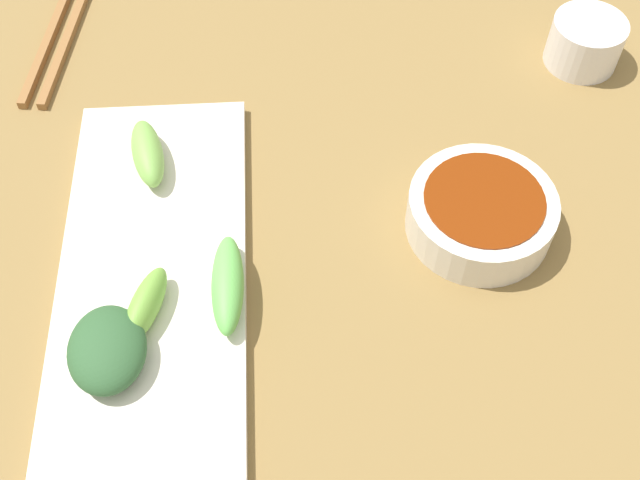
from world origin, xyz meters
TOP-DOWN VIEW (x-y plane):
  - tabletop at (0.00, 0.00)m, footprint 2.10×2.10m
  - sauce_bowl at (-0.18, -0.04)m, footprint 0.12×0.12m
  - serving_plate at (0.09, 0.02)m, footprint 0.15×0.40m
  - broccoli_stalk_0 at (0.09, 0.04)m, footprint 0.04×0.07m
  - broccoli_stalk_1 at (0.10, -0.11)m, footprint 0.04×0.08m
  - broccoli_stalk_2 at (0.03, 0.02)m, footprint 0.02×0.09m
  - broccoli_leafy_3 at (0.11, 0.07)m, footprint 0.06×0.08m
  - chopsticks at (0.20, -0.31)m, footprint 0.06×0.23m
  - tea_cup at (-0.31, -0.23)m, footprint 0.07×0.07m

SIDE VIEW (x-z plane):
  - tabletop at x=0.00m, z-range 0.00..0.02m
  - chopsticks at x=0.20m, z-range 0.02..0.03m
  - serving_plate at x=0.09m, z-range 0.02..0.03m
  - sauce_bowl at x=-0.18m, z-range 0.02..0.06m
  - tea_cup at x=-0.31m, z-range 0.02..0.07m
  - broccoli_stalk_2 at x=0.03m, z-range 0.03..0.06m
  - broccoli_stalk_0 at x=0.09m, z-range 0.03..0.06m
  - broccoli_stalk_1 at x=0.10m, z-range 0.03..0.06m
  - broccoli_leafy_3 at x=0.11m, z-range 0.03..0.06m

